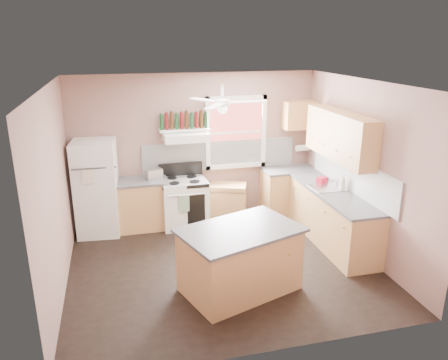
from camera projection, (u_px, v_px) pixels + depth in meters
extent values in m
plane|color=black|center=(222.00, 264.00, 6.63)|extent=(4.50, 4.50, 0.00)
plane|color=white|center=(222.00, 84.00, 5.79)|extent=(4.50, 4.50, 0.00)
cube|color=#856259|center=(196.00, 147.00, 8.08)|extent=(4.50, 0.05, 2.70)
cube|color=#856259|center=(365.00, 169.00, 6.74)|extent=(0.05, 4.00, 2.70)
cube|color=#856259|center=(53.00, 194.00, 5.68)|extent=(0.05, 4.00, 2.70)
cube|color=white|center=(220.00, 155.00, 8.20)|extent=(2.90, 0.03, 0.55)
cube|color=white|center=(352.00, 174.00, 7.06)|extent=(0.03, 2.60, 0.55)
cube|color=maroon|center=(236.00, 132.00, 8.13)|extent=(1.00, 0.02, 1.20)
cube|color=white|center=(236.00, 133.00, 8.11)|extent=(1.16, 0.07, 1.36)
cube|color=white|center=(97.00, 188.00, 7.48)|extent=(0.76, 0.75, 1.65)
cube|color=tan|center=(142.00, 205.00, 7.82)|extent=(0.90, 0.60, 0.86)
cube|color=#49494C|center=(141.00, 181.00, 7.67)|extent=(0.92, 0.62, 0.04)
cube|color=silver|center=(154.00, 174.00, 7.69)|extent=(0.32, 0.24, 0.18)
cube|color=white|center=(184.00, 203.00, 7.92)|extent=(0.84, 0.68, 0.86)
cube|color=white|center=(186.00, 137.00, 7.68)|extent=(0.78, 0.50, 0.14)
cube|color=white|center=(184.00, 130.00, 7.76)|extent=(0.90, 0.26, 0.03)
cube|color=tan|center=(228.00, 201.00, 8.27)|extent=(0.78, 0.65, 0.67)
cube|color=tan|center=(289.00, 192.00, 8.47)|extent=(1.00, 0.60, 0.86)
cube|color=tan|center=(332.00, 218.00, 7.23)|extent=(0.60, 2.20, 0.86)
cube|color=#49494C|center=(290.00, 170.00, 8.33)|extent=(1.02, 0.62, 0.04)
cube|color=#49494C|center=(334.00, 193.00, 7.09)|extent=(0.62, 2.22, 0.04)
cube|color=silver|center=(328.00, 188.00, 7.27)|extent=(0.55, 0.45, 0.03)
cylinder|color=silver|center=(337.00, 183.00, 7.28)|extent=(0.03, 0.03, 0.14)
cube|color=tan|center=(340.00, 136.00, 7.02)|extent=(0.33, 1.80, 0.76)
cube|color=tan|center=(299.00, 115.00, 8.18)|extent=(0.60, 0.33, 0.52)
cylinder|color=white|center=(303.00, 148.00, 8.44)|extent=(0.26, 0.12, 0.12)
cube|color=tan|center=(240.00, 261.00, 5.86)|extent=(1.67, 1.34, 0.86)
cube|color=#49494C|center=(240.00, 230.00, 5.71)|extent=(1.78, 1.45, 0.04)
cylinder|color=white|center=(222.00, 103.00, 5.87)|extent=(0.20, 0.20, 0.08)
imported|color=silver|center=(343.00, 182.00, 7.15)|extent=(0.11, 0.11, 0.25)
cube|color=#A70E23|center=(322.00, 180.00, 7.50)|extent=(0.21, 0.18, 0.10)
cylinder|color=#143819|center=(162.00, 122.00, 7.62)|extent=(0.06, 0.06, 0.27)
cylinder|color=#590F0F|center=(167.00, 122.00, 7.64)|extent=(0.06, 0.06, 0.29)
cylinder|color=#3F230F|center=(172.00, 121.00, 7.66)|extent=(0.06, 0.06, 0.31)
cylinder|color=#143819|center=(177.00, 122.00, 7.69)|extent=(0.06, 0.06, 0.27)
cylinder|color=#590F0F|center=(182.00, 121.00, 7.70)|extent=(0.06, 0.06, 0.29)
cylinder|color=#3F230F|center=(187.00, 120.00, 7.72)|extent=(0.06, 0.06, 0.31)
cylinder|color=#143819|center=(192.00, 121.00, 7.75)|extent=(0.06, 0.06, 0.27)
cylinder|color=#590F0F|center=(196.00, 120.00, 7.77)|extent=(0.06, 0.06, 0.29)
cylinder|color=#3F230F|center=(201.00, 120.00, 7.78)|extent=(0.06, 0.06, 0.31)
cylinder|color=#143819|center=(206.00, 120.00, 7.81)|extent=(0.06, 0.06, 0.27)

